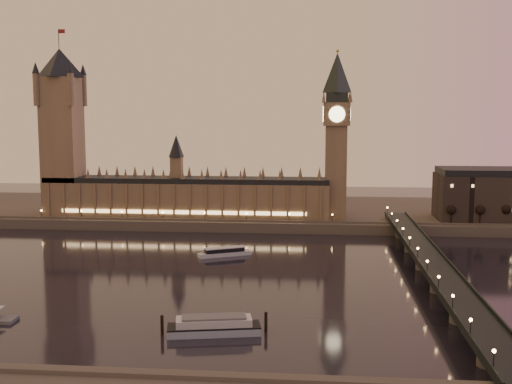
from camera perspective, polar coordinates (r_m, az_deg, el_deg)
ground at (r=288.67m, az=-3.16°, el=-7.38°), size 700.00×700.00×0.00m
far_embankment at (r=446.90m, az=3.79°, el=-1.81°), size 560.00×130.00×6.00m
palace_of_westminster at (r=408.84m, az=-6.24°, el=-0.02°), size 180.00×26.62×52.00m
victoria_tower at (r=429.10m, az=-16.88°, el=5.95°), size 31.68×31.68×118.00m
big_ben at (r=397.62m, az=7.16°, el=5.87°), size 17.68×17.68×104.00m
westminster_bridge at (r=288.61m, az=15.25°, el=-6.50°), size 13.20×260.00×15.30m
bare_tree_0 at (r=397.88m, az=17.07°, el=-1.43°), size 6.11×6.11×12.42m
bare_tree_1 at (r=401.47m, az=19.32°, el=-1.44°), size 6.11×6.11×12.42m
bare_tree_2 at (r=405.66m, az=21.52°, el=-1.45°), size 6.11×6.11×12.42m
cruise_boat_a at (r=325.62m, az=-2.82°, el=-5.36°), size 26.78×17.24×4.32m
moored_barge at (r=214.62m, az=-3.76°, el=-11.79°), size 34.49×14.30×6.44m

